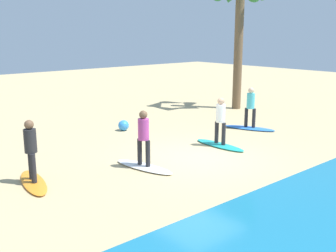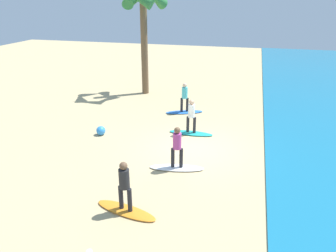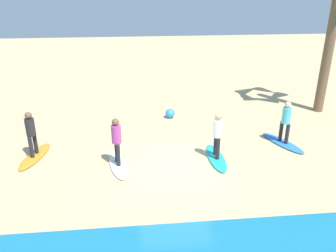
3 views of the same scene
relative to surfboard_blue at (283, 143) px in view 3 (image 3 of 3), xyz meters
The scene contains 10 objects.
ground_plane 4.60m from the surfboard_blue, 17.22° to the left, with size 60.00×60.00×0.00m, color tan.
surfboard_blue is the anchor object (origin of this frame).
surfer_blue 0.99m from the surfboard_blue, ahead, with size 0.32×0.44×1.64m.
surfboard_teal 3.01m from the surfboard_blue, 18.12° to the left, with size 2.10×0.56×0.09m, color teal.
surfer_teal 3.17m from the surfboard_blue, 18.12° to the left, with size 0.32×0.46×1.64m.
surfboard_white 6.40m from the surfboard_blue, ahead, with size 2.10×0.56×0.09m, color white.
surfer_white 6.47m from the surfboard_blue, ahead, with size 0.32×0.45×1.64m.
surfboard_orange 9.30m from the surfboard_blue, ahead, with size 2.10×0.56×0.09m, color orange.
surfer_orange 9.35m from the surfboard_blue, ahead, with size 0.32×0.45×1.64m.
beach_ball 5.17m from the surfboard_blue, 38.32° to the right, with size 0.43×0.43×0.43m, color #338CE5.
Camera 3 is at (1.28, 10.15, 5.84)m, focal length 36.75 mm.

